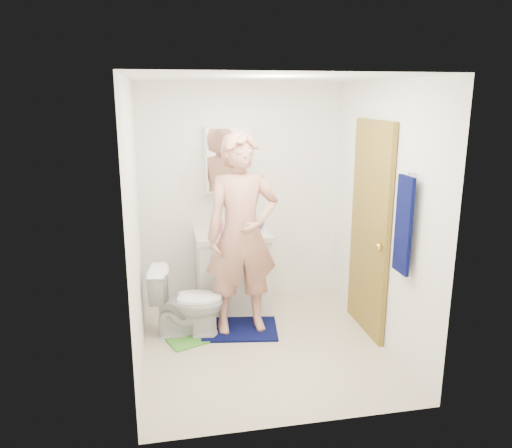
% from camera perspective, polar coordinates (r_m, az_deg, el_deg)
% --- Properties ---
extents(floor, '(2.20, 2.40, 0.02)m').
position_cam_1_polar(floor, '(4.81, 0.83, -13.70)').
color(floor, beige).
rests_on(floor, ground).
extents(ceiling, '(2.20, 2.40, 0.02)m').
position_cam_1_polar(ceiling, '(4.24, 0.95, 16.49)').
color(ceiling, white).
rests_on(ceiling, ground).
extents(wall_back, '(2.20, 0.02, 2.40)m').
position_cam_1_polar(wall_back, '(5.53, -1.69, 3.41)').
color(wall_back, white).
rests_on(wall_back, ground).
extents(wall_front, '(2.20, 0.02, 2.40)m').
position_cam_1_polar(wall_front, '(3.25, 5.29, -4.65)').
color(wall_front, white).
rests_on(wall_front, ground).
extents(wall_left, '(0.02, 2.40, 2.40)m').
position_cam_1_polar(wall_left, '(4.29, -13.78, -0.27)').
color(wall_left, white).
rests_on(wall_left, ground).
extents(wall_right, '(0.02, 2.40, 2.40)m').
position_cam_1_polar(wall_right, '(4.72, 14.19, 1.04)').
color(wall_right, white).
rests_on(wall_right, ground).
extents(vanity_cabinet, '(0.75, 0.55, 0.80)m').
position_cam_1_polar(vanity_cabinet, '(5.44, -2.69, -5.54)').
color(vanity_cabinet, white).
rests_on(vanity_cabinet, floor).
extents(countertop, '(0.79, 0.59, 0.05)m').
position_cam_1_polar(countertop, '(5.31, -2.74, -1.22)').
color(countertop, white).
rests_on(countertop, vanity_cabinet).
extents(sink_basin, '(0.40, 0.40, 0.03)m').
position_cam_1_polar(sink_basin, '(5.31, -2.74, -1.07)').
color(sink_basin, white).
rests_on(sink_basin, countertop).
extents(faucet, '(0.03, 0.03, 0.12)m').
position_cam_1_polar(faucet, '(5.46, -3.02, 0.13)').
color(faucet, silver).
rests_on(faucet, countertop).
extents(medicine_cabinet, '(0.50, 0.12, 0.70)m').
position_cam_1_polar(medicine_cabinet, '(5.38, -3.19, 7.39)').
color(medicine_cabinet, white).
rests_on(medicine_cabinet, wall_back).
extents(mirror_panel, '(0.46, 0.01, 0.66)m').
position_cam_1_polar(mirror_panel, '(5.32, -3.10, 7.31)').
color(mirror_panel, white).
rests_on(mirror_panel, wall_back).
extents(door, '(0.05, 0.80, 2.05)m').
position_cam_1_polar(door, '(4.88, 12.85, -0.58)').
color(door, olive).
rests_on(door, ground).
extents(door_knob, '(0.07, 0.07, 0.07)m').
position_cam_1_polar(door_knob, '(4.60, 13.93, -2.52)').
color(door_knob, gold).
rests_on(door_knob, door).
extents(towel, '(0.03, 0.24, 0.80)m').
position_cam_1_polar(towel, '(4.18, 16.51, -0.13)').
color(towel, '#060B3E').
rests_on(towel, wall_right).
extents(towel_hook, '(0.06, 0.02, 0.02)m').
position_cam_1_polar(towel_hook, '(4.12, 17.42, 5.57)').
color(towel_hook, silver).
rests_on(towel_hook, wall_right).
extents(toilet, '(0.73, 0.48, 0.70)m').
position_cam_1_polar(toilet, '(4.87, -7.86, -8.79)').
color(toilet, white).
rests_on(toilet, floor).
extents(bath_mat, '(0.80, 0.63, 0.02)m').
position_cam_1_polar(bath_mat, '(5.06, -1.87, -11.92)').
color(bath_mat, '#060B3E').
rests_on(bath_mat, floor).
extents(green_rug, '(0.55, 0.51, 0.02)m').
position_cam_1_polar(green_rug, '(4.94, -7.54, -12.76)').
color(green_rug, '#4D9F35').
rests_on(green_rug, floor).
extents(soap_dispenser, '(0.10, 0.10, 0.20)m').
position_cam_1_polar(soap_dispenser, '(5.25, -4.33, -0.03)').
color(soap_dispenser, '#D36284').
rests_on(soap_dispenser, countertop).
extents(toothbrush_cup, '(0.15, 0.15, 0.10)m').
position_cam_1_polar(toothbrush_cup, '(5.43, 0.24, -0.03)').
color(toothbrush_cup, '#68408D').
rests_on(toothbrush_cup, countertop).
extents(man, '(0.72, 0.49, 1.92)m').
position_cam_1_polar(man, '(4.72, -1.61, -1.23)').
color(man, tan).
rests_on(man, bath_mat).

